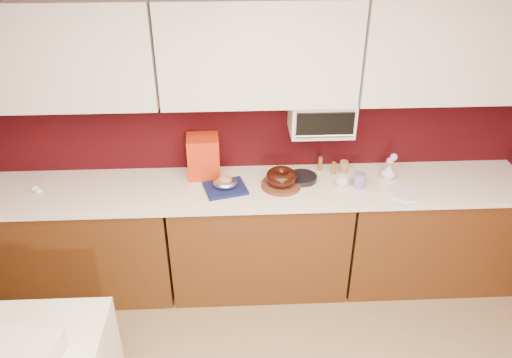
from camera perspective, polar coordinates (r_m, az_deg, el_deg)
The scene contains 31 objects.
ceiling at distance 1.22m, azimuth 5.94°, elevation 16.72°, with size 4.00×4.50×0.02m, color white.
wall_back at distance 3.75m, azimuth 0.16°, elevation 6.22°, with size 4.00×0.02×2.50m, color #35070A.
base_cabinet_left at distance 4.07m, azimuth -18.88°, elevation -6.93°, with size 1.31×0.58×0.86m, color #542E10.
base_cabinet_center at distance 3.90m, azimuth 0.38°, elevation -6.74°, with size 1.31×0.58×0.86m, color #542E10.
base_cabinet_right at distance 4.18m, azimuth 19.05°, elevation -5.83°, with size 1.31×0.58×0.86m, color #542E10.
countertop at distance 3.65m, azimuth 0.40°, elevation -1.09°, with size 4.00×0.62×0.04m, color white.
upper_cabinet_left at distance 3.58m, azimuth -22.14°, elevation 13.05°, with size 1.31×0.33×0.70m, color white.
upper_cabinet_center at distance 3.39m, azimuth 0.32°, elevation 14.36°, with size 1.31×0.33×0.70m, color white.
upper_cabinet_right at distance 3.71m, azimuth 22.01°, elevation 13.63°, with size 1.31×0.33×0.70m, color white.
toaster_oven at distance 3.62m, azimuth 7.48°, elevation 7.17°, with size 0.45×0.30×0.25m, color white.
toaster_oven_door at distance 3.47m, azimuth 7.90°, elevation 6.13°, with size 0.40×0.02×0.18m, color black.
toaster_oven_handle at distance 3.49m, azimuth 7.86°, elevation 4.91°, with size 0.02×0.02×0.42m, color silver.
cake_base at distance 3.63m, azimuth 2.88°, elevation -0.69°, with size 0.29×0.29×0.03m, color brown.
bundt_cake at distance 3.60m, azimuth 2.91°, elevation 0.22°, with size 0.22×0.22×0.09m, color black.
navy_towel at distance 3.60m, azimuth -3.53°, elevation -1.06°, with size 0.29×0.24×0.02m, color #141B4E.
foil_ham_nest at distance 3.58m, azimuth -3.55°, elevation -0.46°, with size 0.17×0.15×0.06m, color white.
roasted_ham at distance 3.56m, azimuth -3.56°, elevation -0.11°, with size 0.10×0.09×0.07m, color tan.
pandoro_box at distance 3.73m, azimuth -6.03°, elevation 2.59°, with size 0.23×0.21×0.32m, color #AF100B.
dark_pan at distance 3.72m, azimuth 5.32°, elevation 0.14°, with size 0.22×0.22×0.04m, color black.
coffee_mug at distance 3.67m, azimuth 9.83°, elevation -0.15°, with size 0.08×0.08×0.09m, color white.
blue_jar at distance 3.68m, azimuth 11.73°, elevation -0.16°, with size 0.09×0.09×0.11m, color navy.
flower_vase at distance 3.83m, azimuth 14.93°, elevation 0.93°, with size 0.09×0.09×0.13m, color silver.
flower_pink at distance 3.79m, azimuth 15.09°, elevation 2.00°, with size 0.06×0.06×0.06m, color pink.
flower_blue at distance 3.81m, azimuth 15.48°, elevation 2.44°, with size 0.05×0.05×0.05m, color #87AED8.
china_plate at distance 3.70m, azimuth 16.69°, elevation -1.60°, with size 0.21×0.21×0.01m, color white.
amber_bottle at distance 3.82m, azimuth 8.87°, elevation 1.25°, with size 0.03×0.03×0.10m, color #895E18.
paper_cup at distance 3.86m, azimuth 10.00°, elevation 1.39°, with size 0.06×0.06×0.09m, color olive.
egg_left at distance 3.90m, azimuth -23.96°, elevation -1.02°, with size 0.06×0.05×0.05m, color white.
egg_right at distance 3.87m, azimuth -23.62°, elevation -1.28°, with size 0.05×0.04×0.04m, color white.
newspaper_stack at distance 2.82m, azimuth -25.31°, elevation -17.89°, with size 0.34×0.28×0.12m, color silver.
amber_bottle_tall at distance 3.85m, azimuth 7.35°, elevation 1.75°, with size 0.03×0.03×0.12m, color brown.
Camera 1 is at (-0.18, -1.17, 2.78)m, focal length 35.00 mm.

